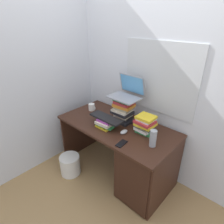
% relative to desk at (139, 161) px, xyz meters
% --- Properties ---
extents(ground_plane, '(6.00, 6.00, 0.00)m').
position_rel_desk_xyz_m(ground_plane, '(-0.37, 0.03, -0.40)').
color(ground_plane, '#9E7A4C').
extents(wall_back, '(6.00, 0.06, 2.60)m').
position_rel_desk_xyz_m(wall_back, '(-0.36, 0.43, 0.90)').
color(wall_back, silver).
rests_on(wall_back, ground).
extents(wall_left, '(0.05, 6.00, 2.60)m').
position_rel_desk_xyz_m(wall_left, '(-1.28, 0.03, 0.90)').
color(wall_left, silver).
rests_on(wall_left, ground).
extents(desk, '(1.44, 0.72, 0.72)m').
position_rel_desk_xyz_m(desk, '(0.00, 0.00, 0.00)').
color(desk, '#381E14').
rests_on(desk, ground).
extents(book_stack_tall, '(0.25, 0.21, 0.31)m').
position_rel_desk_xyz_m(book_stack_tall, '(-0.37, 0.15, 0.48)').
color(book_stack_tall, black).
rests_on(book_stack_tall, desk).
extents(book_stack_keyboard_riser, '(0.23, 0.20, 0.10)m').
position_rel_desk_xyz_m(book_stack_keyboard_riser, '(-0.43, -0.09, 0.38)').
color(book_stack_keyboard_riser, yellow).
rests_on(book_stack_keyboard_riser, desk).
extents(book_stack_side, '(0.20, 0.20, 0.21)m').
position_rel_desk_xyz_m(book_stack_side, '(-0.03, 0.11, 0.44)').
color(book_stack_side, '#338C4C').
rests_on(book_stack_side, desk).
extents(laptop, '(0.36, 0.31, 0.25)m').
position_rel_desk_xyz_m(laptop, '(-0.37, 0.21, 0.70)').
color(laptop, gray).
rests_on(laptop, book_stack_tall).
extents(keyboard, '(0.42, 0.14, 0.02)m').
position_rel_desk_xyz_m(keyboard, '(-0.44, -0.08, 0.44)').
color(keyboard, black).
rests_on(keyboard, book_stack_keyboard_riser).
extents(computer_mouse, '(0.06, 0.10, 0.04)m').
position_rel_desk_xyz_m(computer_mouse, '(-0.19, -0.06, 0.34)').
color(computer_mouse, '#A5A8AD').
rests_on(computer_mouse, desk).
extents(mug, '(0.12, 0.08, 0.09)m').
position_rel_desk_xyz_m(mug, '(-0.89, 0.09, 0.37)').
color(mug, white).
rests_on(mug, desk).
extents(water_bottle, '(0.07, 0.07, 0.18)m').
position_rel_desk_xyz_m(water_bottle, '(0.17, -0.04, 0.42)').
color(water_bottle, '#999EA5').
rests_on(water_bottle, desk).
extents(cell_phone, '(0.08, 0.14, 0.01)m').
position_rel_desk_xyz_m(cell_phone, '(-0.08, -0.23, 0.33)').
color(cell_phone, black).
rests_on(cell_phone, desk).
extents(wastebasket, '(0.26, 0.26, 0.26)m').
position_rel_desk_xyz_m(wastebasket, '(-0.79, -0.42, -0.26)').
color(wastebasket, silver).
rests_on(wastebasket, ground).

